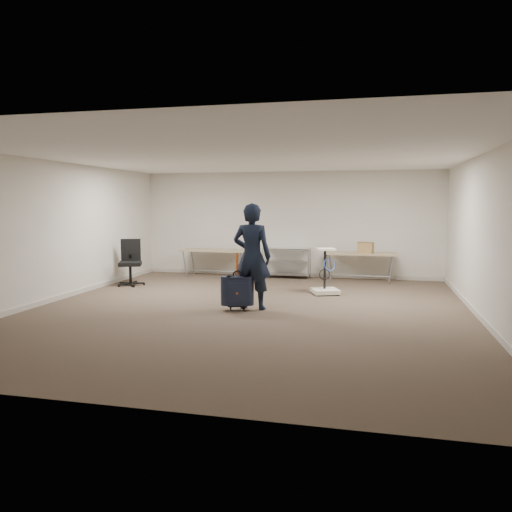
# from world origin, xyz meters

# --- Properties ---
(ground) EXTENTS (9.00, 9.00, 0.00)m
(ground) POSITION_xyz_m (0.00, 0.00, 0.00)
(ground) COLOR #433429
(ground) RESTS_ON ground
(room_shell) EXTENTS (8.00, 9.00, 9.00)m
(room_shell) POSITION_xyz_m (0.00, 1.38, 0.05)
(room_shell) COLOR beige
(room_shell) RESTS_ON ground
(folding_table_left) EXTENTS (1.80, 0.75, 0.73)m
(folding_table_left) POSITION_xyz_m (-1.90, 3.95, 0.68)
(folding_table_left) COLOR #8F7B57
(folding_table_left) RESTS_ON ground
(folding_table_right) EXTENTS (1.80, 0.75, 0.73)m
(folding_table_right) POSITION_xyz_m (1.90, 3.95, 0.68)
(folding_table_right) COLOR #8F7B57
(folding_table_right) RESTS_ON ground
(wire_shelf) EXTENTS (1.22, 0.47, 0.80)m
(wire_shelf) POSITION_xyz_m (0.00, 4.20, 0.44)
(wire_shelf) COLOR silver
(wire_shelf) RESTS_ON ground
(person) EXTENTS (0.74, 0.50, 1.97)m
(person) POSITION_xyz_m (0.04, 0.17, 0.98)
(person) COLOR black
(person) RESTS_ON ground
(suitcase) EXTENTS (0.43, 0.31, 1.06)m
(suitcase) POSITION_xyz_m (-0.19, -0.03, 0.36)
(suitcase) COLOR #161E33
(suitcase) RESTS_ON ground
(office_chair) EXTENTS (0.67, 0.68, 1.10)m
(office_chair) POSITION_xyz_m (-3.45, 2.15, 0.33)
(office_chair) COLOR black
(office_chair) RESTS_ON ground
(equipment_cart) EXTENTS (0.70, 0.70, 1.00)m
(equipment_cart) POSITION_xyz_m (1.22, 2.03, 0.26)
(equipment_cart) COLOR #EFE6CE
(equipment_cart) RESTS_ON ground
(cardboard_box) EXTENTS (0.41, 0.34, 0.27)m
(cardboard_box) POSITION_xyz_m (2.03, 3.94, 0.86)
(cardboard_box) COLOR olive
(cardboard_box) RESTS_ON folding_table_right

